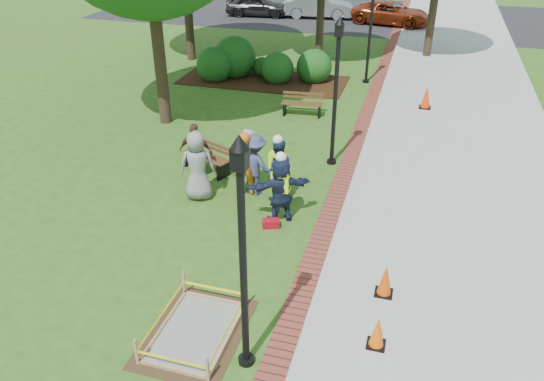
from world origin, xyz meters
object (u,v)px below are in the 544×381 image
(wet_concrete_pad, at_px, (195,324))
(cone_front, at_px, (377,332))
(bench_near, at_px, (207,162))
(hivis_worker_c, at_px, (277,168))
(lamp_near, at_px, (242,244))
(hivis_worker_a, at_px, (281,187))
(hivis_worker_b, at_px, (281,187))

(wet_concrete_pad, xyz_separation_m, cone_front, (3.22, 0.61, 0.08))
(bench_near, relative_size, cone_front, 2.44)
(bench_near, xyz_separation_m, hivis_worker_c, (2.39, -1.02, 0.65))
(bench_near, xyz_separation_m, lamp_near, (3.37, -6.52, 2.21))
(hivis_worker_a, bearing_deg, hivis_worker_b, 90.24)
(hivis_worker_b, height_order, hivis_worker_c, hivis_worker_c)
(lamp_near, bearing_deg, hivis_worker_a, 98.00)
(hivis_worker_c, bearing_deg, bench_near, 156.88)
(hivis_worker_a, distance_m, hivis_worker_b, 0.04)
(cone_front, relative_size, hivis_worker_b, 0.36)
(wet_concrete_pad, height_order, hivis_worker_a, hivis_worker_a)
(bench_near, distance_m, lamp_near, 7.67)
(bench_near, bearing_deg, hivis_worker_b, -35.31)
(lamp_near, relative_size, hivis_worker_a, 2.31)
(wet_concrete_pad, relative_size, bench_near, 1.44)
(hivis_worker_c, bearing_deg, lamp_near, -79.90)
(wet_concrete_pad, height_order, hivis_worker_b, hivis_worker_b)
(wet_concrete_pad, bearing_deg, hivis_worker_b, 83.59)
(bench_near, bearing_deg, cone_front, -45.26)
(cone_front, height_order, lamp_near, lamp_near)
(hivis_worker_b, bearing_deg, bench_near, 144.69)
(bench_near, relative_size, hivis_worker_c, 0.88)
(wet_concrete_pad, bearing_deg, hivis_worker_c, 88.52)
(hivis_worker_a, relative_size, hivis_worker_c, 1.01)
(cone_front, bearing_deg, bench_near, 134.74)
(bench_near, distance_m, hivis_worker_b, 3.41)
(bench_near, bearing_deg, wet_concrete_pad, -69.78)
(bench_near, distance_m, cone_front, 7.78)
(lamp_near, distance_m, hivis_worker_a, 4.85)
(lamp_near, height_order, hivis_worker_c, lamp_near)
(hivis_worker_a, distance_m, hivis_worker_c, 1.01)
(wet_concrete_pad, bearing_deg, lamp_near, -19.20)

